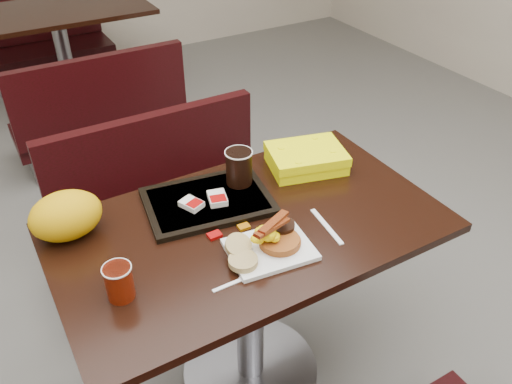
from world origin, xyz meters
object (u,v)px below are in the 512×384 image
table_near (250,307)px  hashbrown_sleeve_left (191,204)px  coffee_cup_far (239,167)px  pancake_stack (280,240)px  bench_far_s (95,104)px  tray (208,201)px  coffee_cup_near (119,282)px  bench_near_n (173,207)px  bench_far_n (45,36)px  clamshell (306,158)px  fork (227,286)px  knife (327,226)px  hashbrown_sleeve_right (217,198)px  paper_bag (66,216)px  table_far (66,64)px  platter (270,249)px

table_near → hashbrown_sleeve_left: (-0.13, 0.15, 0.40)m
coffee_cup_far → pancake_stack: bearing=-98.0°
bench_far_s → tray: size_ratio=2.49×
coffee_cup_near → bench_near_n: bearing=61.0°
bench_far_n → clamshell: size_ratio=3.79×
fork → knife: same height
bench_near_n → bench_far_s: size_ratio=1.00×
table_near → bench_far_n: size_ratio=1.20×
hashbrown_sleeve_left → coffee_cup_near: bearing=-165.0°
pancake_stack → hashbrown_sleeve_right: bearing=103.4°
knife → coffee_cup_near: bearing=-86.4°
bench_far_s → hashbrown_sleeve_left: size_ratio=14.28×
bench_near_n → paper_bag: bearing=-136.1°
table_far → coffee_cup_near: size_ratio=11.89×
coffee_cup_far → clamshell: bearing=-1.9°
hashbrown_sleeve_right → knife: bearing=-32.6°
fork → paper_bag: paper_bag is taller
bench_near_n → coffee_cup_near: (-0.44, -0.79, 0.44)m
tray → knife: bearing=-39.1°
paper_bag → tray: bearing=-8.6°
knife → clamshell: 0.35m
table_near → bench_far_s: 1.90m
bench_near_n → table_near: bearing=-90.0°
table_near → clamshell: clamshell is taller
table_far → table_near: bearing=-90.0°
table_near → table_far: bearing=90.0°
knife → bench_far_s: bearing=-167.4°
clamshell → platter: bearing=-122.1°
bench_far_n → paper_bag: size_ratio=4.68×
pancake_stack → fork: (-0.21, -0.06, -0.03)m
table_far → clamshell: clamshell is taller
knife → hashbrown_sleeve_right: bearing=-131.0°
bench_far_n → tray: tray is taller
tray → bench_near_n: bearing=92.3°
knife → hashbrown_sleeve_right: hashbrown_sleeve_right is taller
hashbrown_sleeve_right → paper_bag: paper_bag is taller
coffee_cup_near → fork: bearing=-22.8°
table_far → hashbrown_sleeve_right: size_ratio=15.73×
bench_far_n → knife: (0.20, -3.43, 0.39)m
bench_near_n → table_far: size_ratio=0.83×
tray → pancake_stack: bearing=-64.7°
bench_far_s → coffee_cup_far: bearing=-87.6°
coffee_cup_near → hashbrown_sleeve_right: bearing=29.9°
tray → paper_bag: bearing=-179.6°
bench_far_s → platter: bearing=-90.3°
fork → tray: 0.38m
table_far → tray: tray is taller
table_far → coffee_cup_near: bearing=-99.3°
platter → tray: 0.31m
hashbrown_sleeve_left → hashbrown_sleeve_right: hashbrown_sleeve_right is taller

